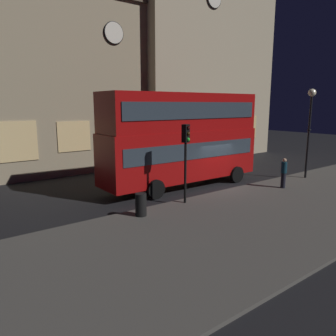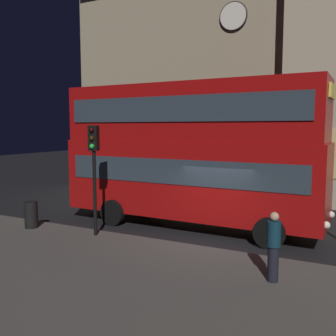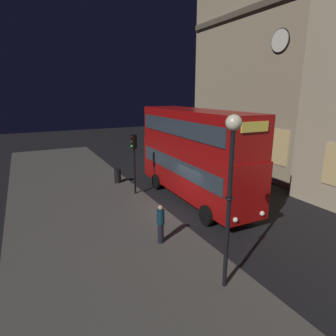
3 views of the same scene
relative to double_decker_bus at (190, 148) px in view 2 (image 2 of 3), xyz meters
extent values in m
plane|color=black|center=(1.58, -1.45, -3.05)|extent=(80.00, 80.00, 0.00)
cube|color=#4C4944|center=(1.58, -6.31, -2.99)|extent=(44.00, 7.89, 0.12)
cube|color=tan|center=(-1.98, 11.15, 4.76)|extent=(17.87, 8.50, 15.62)
cube|color=#F2D18C|center=(-7.34, 6.87, -0.46)|extent=(2.29, 0.06, 2.46)
cube|color=#F2D18C|center=(-3.77, 6.87, -0.36)|extent=(2.29, 0.06, 2.01)
cube|color=#E5C67F|center=(-0.20, 6.87, -0.35)|extent=(2.29, 0.06, 2.47)
cube|color=#E5C67F|center=(3.38, 6.87, -0.57)|extent=(2.29, 0.06, 2.16)
cylinder|color=silver|center=(-0.54, 6.82, 6.64)|extent=(1.41, 0.12, 1.41)
torus|color=black|center=(-0.54, 6.82, 6.64)|extent=(1.53, 0.12, 1.53)
cube|color=#9E0C0C|center=(0.00, 0.00, -1.13)|extent=(10.01, 2.62, 2.82)
cube|color=#9E0C0C|center=(0.00, 0.00, 1.34)|extent=(9.81, 2.57, 2.12)
cube|color=#2D3842|center=(0.00, 0.00, -0.78)|extent=(9.21, 2.67, 0.90)
cube|color=#2D3842|center=(0.00, 0.00, 1.44)|extent=(9.21, 2.67, 0.90)
cube|color=#F2D84C|center=(4.93, -0.09, 1.92)|extent=(0.11, 1.46, 0.44)
sphere|color=white|center=(5.01, 0.69, -2.19)|extent=(0.24, 0.24, 0.24)
sphere|color=white|center=(4.98, -0.89, -2.19)|extent=(0.24, 0.24, 0.24)
cylinder|color=black|center=(3.41, 1.20, -2.54)|extent=(1.02, 0.26, 1.02)
cylinder|color=black|center=(3.36, -1.33, -2.54)|extent=(1.02, 0.26, 1.02)
cylinder|color=black|center=(-2.72, 1.32, -2.54)|extent=(1.02, 0.26, 1.02)
cylinder|color=black|center=(-2.77, -1.21, -2.54)|extent=(1.02, 0.26, 1.02)
cylinder|color=black|center=(-2.25, -2.93, -1.46)|extent=(0.12, 0.12, 2.93)
cube|color=black|center=(-2.25, -2.93, 0.43)|extent=(0.37, 0.32, 0.85)
sphere|color=black|center=(-2.22, -3.08, 0.70)|extent=(0.17, 0.17, 0.17)
sphere|color=black|center=(-2.22, -3.08, 0.43)|extent=(0.17, 0.17, 0.17)
sphere|color=green|center=(-2.22, -3.08, 0.16)|extent=(0.17, 0.17, 0.17)
cylinder|color=black|center=(4.05, -4.16, -2.49)|extent=(0.26, 0.26, 0.87)
cylinder|color=#0F2D3D|center=(4.05, -4.16, -1.74)|extent=(0.33, 0.33, 0.62)
sphere|color=tan|center=(4.05, -4.16, -1.32)|extent=(0.22, 0.22, 0.22)
cylinder|color=black|center=(-4.99, -3.24, -2.43)|extent=(0.48, 0.48, 0.98)
camera|label=1|loc=(-12.27, -14.61, 1.76)|focal=35.13mm
camera|label=2|loc=(5.81, -13.17, 0.79)|focal=40.39mm
camera|label=3|loc=(13.99, -8.89, 3.30)|focal=30.30mm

